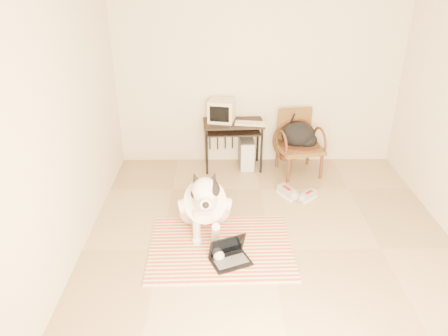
{
  "coord_description": "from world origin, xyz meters",
  "views": [
    {
      "loc": [
        -0.53,
        -3.76,
        2.82
      ],
      "look_at": [
        -0.49,
        0.44,
        0.75
      ],
      "focal_mm": 35.0,
      "sensor_mm": 36.0,
      "label": 1
    }
  ],
  "objects_px": {
    "rattan_chair": "(299,143)",
    "dog": "(205,204)",
    "laptop": "(229,255)",
    "backpack": "(300,135)",
    "computer_desk": "(233,129)",
    "crt_monitor": "(222,111)",
    "pc_tower": "(246,152)"
  },
  "relations": [
    {
      "from": "pc_tower",
      "to": "crt_monitor",
      "type": "bearing_deg",
      "value": 176.92
    },
    {
      "from": "crt_monitor",
      "to": "pc_tower",
      "type": "xyz_separation_m",
      "value": [
        0.36,
        -0.02,
        -0.63
      ]
    },
    {
      "from": "rattan_chair",
      "to": "dog",
      "type": "bearing_deg",
      "value": -129.98
    },
    {
      "from": "computer_desk",
      "to": "crt_monitor",
      "type": "height_order",
      "value": "crt_monitor"
    },
    {
      "from": "dog",
      "to": "computer_desk",
      "type": "distance_m",
      "value": 1.68
    },
    {
      "from": "rattan_chair",
      "to": "backpack",
      "type": "distance_m",
      "value": 0.13
    },
    {
      "from": "computer_desk",
      "to": "crt_monitor",
      "type": "xyz_separation_m",
      "value": [
        -0.16,
        0.07,
        0.25
      ]
    },
    {
      "from": "dog",
      "to": "crt_monitor",
      "type": "distance_m",
      "value": 1.78
    },
    {
      "from": "crt_monitor",
      "to": "computer_desk",
      "type": "bearing_deg",
      "value": -22.97
    },
    {
      "from": "laptop",
      "to": "pc_tower",
      "type": "bearing_deg",
      "value": 82.66
    },
    {
      "from": "pc_tower",
      "to": "rattan_chair",
      "type": "distance_m",
      "value": 0.77
    },
    {
      "from": "computer_desk",
      "to": "pc_tower",
      "type": "height_order",
      "value": "computer_desk"
    },
    {
      "from": "crt_monitor",
      "to": "pc_tower",
      "type": "height_order",
      "value": "crt_monitor"
    },
    {
      "from": "computer_desk",
      "to": "backpack",
      "type": "distance_m",
      "value": 0.93
    },
    {
      "from": "computer_desk",
      "to": "pc_tower",
      "type": "bearing_deg",
      "value": 14.7
    },
    {
      "from": "laptop",
      "to": "rattan_chair",
      "type": "xyz_separation_m",
      "value": [
        1.01,
        2.06,
        0.36
      ]
    },
    {
      "from": "computer_desk",
      "to": "rattan_chair",
      "type": "height_order",
      "value": "rattan_chair"
    },
    {
      "from": "laptop",
      "to": "backpack",
      "type": "relative_size",
      "value": 0.92
    },
    {
      "from": "laptop",
      "to": "rattan_chair",
      "type": "relative_size",
      "value": 0.53
    },
    {
      "from": "laptop",
      "to": "backpack",
      "type": "height_order",
      "value": "backpack"
    },
    {
      "from": "laptop",
      "to": "backpack",
      "type": "distance_m",
      "value": 2.32
    },
    {
      "from": "computer_desk",
      "to": "dog",
      "type": "bearing_deg",
      "value": -102.25
    },
    {
      "from": "dog",
      "to": "crt_monitor",
      "type": "xyz_separation_m",
      "value": [
        0.19,
        1.7,
        0.5
      ]
    },
    {
      "from": "dog",
      "to": "computer_desk",
      "type": "height_order",
      "value": "dog"
    },
    {
      "from": "dog",
      "to": "pc_tower",
      "type": "relative_size",
      "value": 2.57
    },
    {
      "from": "laptop",
      "to": "computer_desk",
      "type": "distance_m",
      "value": 2.24
    },
    {
      "from": "dog",
      "to": "rattan_chair",
      "type": "height_order",
      "value": "dog"
    },
    {
      "from": "crt_monitor",
      "to": "rattan_chair",
      "type": "xyz_separation_m",
      "value": [
        1.08,
        -0.19,
        -0.41
      ]
    },
    {
      "from": "crt_monitor",
      "to": "backpack",
      "type": "height_order",
      "value": "crt_monitor"
    },
    {
      "from": "pc_tower",
      "to": "backpack",
      "type": "xyz_separation_m",
      "value": [
        0.72,
        -0.2,
        0.34
      ]
    },
    {
      "from": "backpack",
      "to": "pc_tower",
      "type": "bearing_deg",
      "value": 164.76
    },
    {
      "from": "dog",
      "to": "backpack",
      "type": "relative_size",
      "value": 2.46
    }
  ]
}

